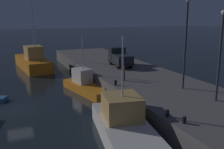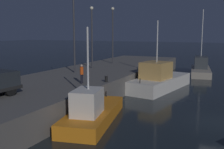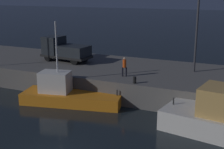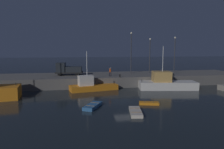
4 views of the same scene
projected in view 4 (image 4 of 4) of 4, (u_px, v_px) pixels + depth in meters
name	position (u px, v px, depth m)	size (l,w,h in m)	color
ground_plane	(123.00, 101.00, 29.34)	(320.00, 320.00, 0.00)	black
pier_quay	(108.00, 79.00, 43.54)	(58.18, 10.31, 2.03)	#5B5956
fishing_trawler_red	(166.00, 83.00, 37.86)	(10.86, 5.19, 7.91)	silver
fishing_boat_white	(92.00, 86.00, 36.76)	(8.93, 4.59, 7.00)	orange
dinghy_orange_near	(93.00, 106.00, 25.93)	(2.75, 3.69, 0.47)	#2D6099
rowboat_white_mid	(149.00, 103.00, 27.36)	(2.75, 1.57, 0.40)	orange
dinghy_red_small	(136.00, 112.00, 23.58)	(1.91, 3.77, 0.41)	beige
lamp_post_west	(131.00, 50.00, 44.83)	(0.44, 0.44, 9.03)	#38383D
lamp_post_east	(150.00, 53.00, 45.84)	(0.44, 0.44, 7.79)	#38383D
lamp_post_central	(175.00, 52.00, 46.68)	(0.44, 0.44, 8.14)	#38383D
utility_truck	(68.00, 69.00, 42.07)	(5.66, 2.74, 2.61)	black
dockworker	(110.00, 71.00, 40.32)	(0.45, 0.39, 1.73)	black
bollard_west	(173.00, 75.00, 41.33)	(0.28, 0.28, 0.48)	black
bollard_central	(167.00, 75.00, 40.69)	(0.28, 0.28, 0.53)	black
bollard_east	(120.00, 76.00, 39.03)	(0.28, 0.28, 0.57)	black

